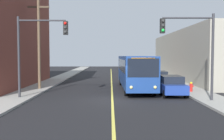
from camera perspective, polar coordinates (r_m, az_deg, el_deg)
ground_plane at (r=19.78m, az=0.06°, el=-6.38°), size 120.00×120.00×0.00m
sidewalk_left at (r=30.52m, az=-13.83°, el=-2.97°), size 2.50×90.00×0.15m
sidewalk_right at (r=30.58m, az=13.66°, el=-2.95°), size 2.50×90.00×0.15m
lane_stripe_center at (r=34.66m, az=-0.11°, el=-2.27°), size 0.16×60.00×0.01m
building_right_warehouse at (r=39.75m, az=21.28°, el=2.88°), size 12.00×27.74×6.49m
city_bus at (r=25.77m, az=4.87°, el=-0.11°), size 2.74×12.19×3.20m
parked_car_blue at (r=22.31m, az=12.55°, el=-3.19°), size 1.87×4.43×1.62m
parked_car_black at (r=28.77m, az=9.89°, el=-1.75°), size 1.97×4.47×1.62m
parked_car_red at (r=36.14m, az=7.81°, el=-0.75°), size 1.88×4.43×1.62m
utility_pole_near at (r=26.00m, az=-15.43°, el=7.27°), size 2.40×0.28×9.12m
traffic_signal_left_corner at (r=20.52m, az=-15.32°, el=5.92°), size 3.75×0.48×6.00m
traffic_signal_right_corner at (r=19.25m, az=16.51°, el=6.09°), size 3.75×0.48×6.00m
fire_hydrant at (r=24.07m, az=16.57°, el=-3.40°), size 0.44×0.26×0.84m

